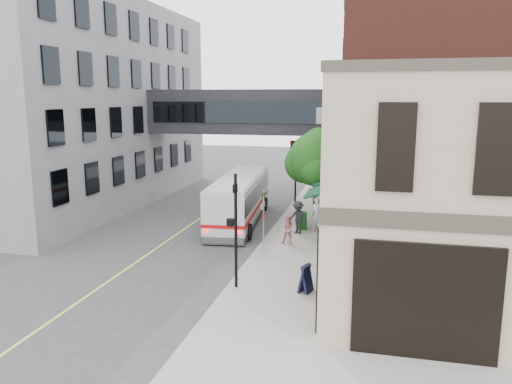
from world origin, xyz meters
The scene contains 17 objects.
ground centered at (0.00, 0.00, 0.00)m, with size 120.00×120.00×0.00m, color #38383A.
sidewalk_main centered at (2.00, 14.00, 0.07)m, with size 4.00×60.00×0.15m, color gray.
corner_building centered at (8.97, 2.00, 4.21)m, with size 10.19×8.12×8.45m.
brick_building centered at (9.98, 15.00, 6.99)m, with size 13.76×18.00×14.00m.
opposite_building centered at (-17.00, 16.00, 7.00)m, with size 14.00×24.00×14.00m, color slate.
skyway_bridge centered at (-3.00, 18.00, 6.50)m, with size 14.00×3.18×3.00m.
traffic_signal_near centered at (0.37, 2.00, 2.98)m, with size 0.44×0.22×4.60m.
traffic_signal_far centered at (0.26, 17.00, 3.34)m, with size 0.53×0.28×4.50m.
street_sign_pole centered at (0.39, 7.00, 1.93)m, with size 0.08×0.75×3.00m.
street_tree centered at (2.19, 13.22, 3.91)m, with size 3.80×3.20×5.60m.
lane_marking centered at (-5.00, 10.00, 0.01)m, with size 0.12×40.00×0.01m, color #D8CC4C.
bus centered at (-2.31, 12.60, 1.56)m, with size 3.27×10.50×2.78m.
pedestrian_a centered at (2.54, 10.94, 1.11)m, with size 0.70×0.46×1.93m, color silver.
pedestrian_b centered at (1.41, 8.27, 0.90)m, with size 0.73×0.57×1.50m, color pink.
pedestrian_c centered at (1.59, 10.35, 1.05)m, with size 1.16×0.67×1.80m, color black.
newspaper_box centered at (1.68, 11.29, 0.66)m, with size 0.51×0.45×1.02m, color #155B14.
sandwich_board centered at (3.12, 2.10, 0.69)m, with size 0.39×0.61×1.08m, color black.
Camera 1 is at (5.41, -15.88, 7.46)m, focal length 35.00 mm.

